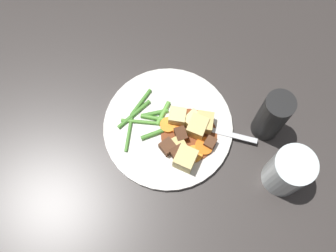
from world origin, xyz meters
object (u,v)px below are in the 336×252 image
potato_chunk_2 (197,127)px  meat_chunk_0 (168,147)px  potato_chunk_1 (179,144)px  meat_chunk_3 (179,155)px  water_glass (289,170)px  meat_chunk_2 (181,135)px  carrot_slice_0 (204,146)px  meat_chunk_1 (211,141)px  fork (210,130)px  dinner_plate (168,127)px  carrot_slice_2 (165,125)px  potato_chunk_5 (177,117)px  carrot_slice_3 (194,154)px  potato_chunk_0 (185,159)px  potato_chunk_3 (204,123)px  carrot_slice_1 (177,126)px  pepper_mill (272,117)px  potato_chunk_4 (193,121)px

potato_chunk_2 → meat_chunk_0: potato_chunk_2 is taller
potato_chunk_1 → meat_chunk_3: 0.02m
water_glass → meat_chunk_2: bearing=-176.7°
carrot_slice_0 → meat_chunk_1: 0.02m
meat_chunk_1 → fork: 0.03m
water_glass → dinner_plate: bearing=-179.4°
meat_chunk_2 → water_glass: bearing=3.3°
fork → carrot_slice_2: bearing=-160.2°
meat_chunk_0 → meat_chunk_2: size_ratio=0.96×
fork → meat_chunk_0: bearing=-130.7°
potato_chunk_5 → water_glass: 0.23m
carrot_slice_3 → carrot_slice_0: bearing=63.0°
dinner_plate → water_glass: water_glass is taller
carrot_slice_0 → meat_chunk_0: meat_chunk_0 is taller
water_glass → potato_chunk_0: bearing=-163.3°
dinner_plate → carrot_slice_2: (-0.00, -0.00, 0.01)m
potato_chunk_3 → meat_chunk_0: (-0.04, -0.07, -0.00)m
potato_chunk_0 → carrot_slice_0: bearing=62.6°
meat_chunk_2 → potato_chunk_2: bearing=48.1°
dinner_plate → carrot_slice_1: bearing=18.7°
dinner_plate → pepper_mill: pepper_mill is taller
potato_chunk_0 → potato_chunk_5: potato_chunk_0 is taller
potato_chunk_5 → fork: 0.07m
potato_chunk_0 → potato_chunk_4: size_ratio=1.22×
potato_chunk_3 → water_glass: 0.18m
potato_chunk_5 → meat_chunk_1: 0.08m
potato_chunk_1 → meat_chunk_1: (0.05, 0.03, -0.00)m
meat_chunk_0 → dinner_plate: bearing=114.0°
carrot_slice_2 → meat_chunk_2: (0.04, -0.01, 0.01)m
potato_chunk_2 → meat_chunk_3: potato_chunk_2 is taller
carrot_slice_0 → meat_chunk_2: size_ratio=1.32×
fork → water_glass: (0.16, -0.02, 0.04)m
potato_chunk_2 → meat_chunk_2: bearing=-131.9°
carrot_slice_2 → potato_chunk_1: (0.04, -0.02, 0.01)m
potato_chunk_1 → fork: size_ratio=0.15×
meat_chunk_3 → pepper_mill: 0.19m
carrot_slice_2 → pepper_mill: (0.18, 0.08, 0.05)m
meat_chunk_3 → water_glass: size_ratio=0.30×
potato_chunk_5 → fork: bearing=5.7°
meat_chunk_3 → water_glass: 0.20m
dinner_plate → potato_chunk_4: size_ratio=7.98×
carrot_slice_1 → pepper_mill: 0.18m
carrot_slice_2 → meat_chunk_3: size_ratio=1.00×
meat_chunk_3 → fork: 0.08m
meat_chunk_2 → meat_chunk_3: size_ratio=0.86×
dinner_plate → potato_chunk_4: bearing=31.9°
potato_chunk_4 → potato_chunk_1: bearing=-97.6°
meat_chunk_1 → meat_chunk_3: bearing=-130.6°
carrot_slice_1 → potato_chunk_3: potato_chunk_3 is taller
potato_chunk_4 → carrot_slice_1: bearing=-141.4°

